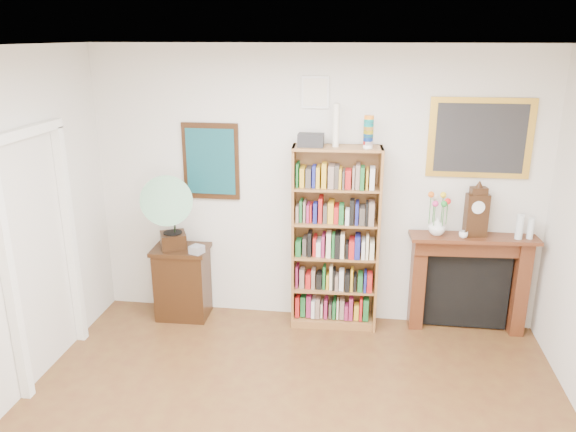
% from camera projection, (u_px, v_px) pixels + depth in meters
% --- Properties ---
extents(room, '(4.51, 5.01, 2.81)m').
position_uv_depth(room, '(273.00, 300.00, 3.27)').
color(room, '#542C19').
rests_on(room, ground).
extents(door_casing, '(0.08, 1.02, 2.17)m').
position_uv_depth(door_casing, '(39.00, 235.00, 4.74)').
color(door_casing, white).
rests_on(door_casing, left_wall).
extents(teal_poster, '(0.58, 0.04, 0.78)m').
position_uv_depth(teal_poster, '(211.00, 161.00, 5.67)').
color(teal_poster, black).
rests_on(teal_poster, back_wall).
extents(small_picture, '(0.26, 0.04, 0.30)m').
position_uv_depth(small_picture, '(315.00, 92.00, 5.31)').
color(small_picture, white).
rests_on(small_picture, back_wall).
extents(gilt_painting, '(0.95, 0.04, 0.75)m').
position_uv_depth(gilt_painting, '(480.00, 138.00, 5.23)').
color(gilt_painting, gold).
rests_on(gilt_painting, back_wall).
extents(bookshelf, '(0.87, 0.35, 2.15)m').
position_uv_depth(bookshelf, '(335.00, 229.00, 5.54)').
color(bookshelf, brown).
rests_on(bookshelf, floor).
extents(side_cabinet, '(0.58, 0.43, 0.78)m').
position_uv_depth(side_cabinet, '(183.00, 282.00, 5.90)').
color(side_cabinet, black).
rests_on(side_cabinet, floor).
extents(fireplace, '(1.23, 0.37, 1.02)m').
position_uv_depth(fireplace, '(469.00, 275.00, 5.58)').
color(fireplace, '#451D10').
rests_on(fireplace, floor).
extents(gramophone, '(0.71, 0.77, 0.82)m').
position_uv_depth(gramophone, '(166.00, 208.00, 5.53)').
color(gramophone, black).
rests_on(gramophone, side_cabinet).
extents(cd_stack, '(0.16, 0.16, 0.08)m').
position_uv_depth(cd_stack, '(197.00, 250.00, 5.63)').
color(cd_stack, '#A6A6B1').
rests_on(cd_stack, side_cabinet).
extents(mantel_clock, '(0.22, 0.15, 0.48)m').
position_uv_depth(mantel_clock, '(476.00, 213.00, 5.33)').
color(mantel_clock, black).
rests_on(mantel_clock, fireplace).
extents(flower_vase, '(0.18, 0.18, 0.17)m').
position_uv_depth(flower_vase, '(437.00, 226.00, 5.41)').
color(flower_vase, silver).
rests_on(flower_vase, fireplace).
extents(teacup, '(0.09, 0.09, 0.07)m').
position_uv_depth(teacup, '(463.00, 235.00, 5.34)').
color(teacup, white).
rests_on(teacup, fireplace).
extents(bottle_left, '(0.07, 0.07, 0.24)m').
position_uv_depth(bottle_left, '(520.00, 227.00, 5.29)').
color(bottle_left, silver).
rests_on(bottle_left, fireplace).
extents(bottle_right, '(0.06, 0.06, 0.20)m').
position_uv_depth(bottle_right, '(531.00, 229.00, 5.30)').
color(bottle_right, silver).
rests_on(bottle_right, fireplace).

